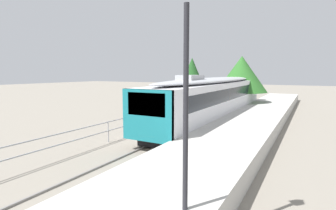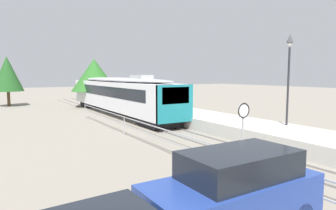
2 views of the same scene
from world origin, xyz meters
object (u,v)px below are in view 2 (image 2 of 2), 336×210
(commuter_train, at_px, (118,93))
(platform_lamp_mid_platform, at_px, (289,62))
(speed_limit_sign, at_px, (243,120))
(parked_suv_blue, at_px, (235,190))

(commuter_train, bearing_deg, platform_lamp_mid_platform, -73.71)
(commuter_train, bearing_deg, speed_limit_sign, -96.46)
(platform_lamp_mid_platform, relative_size, parked_suv_blue, 1.16)
(commuter_train, distance_m, parked_suv_blue, 22.29)
(commuter_train, height_order, speed_limit_sign, commuter_train)
(platform_lamp_mid_platform, bearing_deg, speed_limit_sign, -156.14)
(speed_limit_sign, height_order, parked_suv_blue, speed_limit_sign)
(platform_lamp_mid_platform, height_order, speed_limit_sign, platform_lamp_mid_platform)
(commuter_train, relative_size, speed_limit_sign, 7.40)
(parked_suv_blue, bearing_deg, commuter_train, 75.57)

